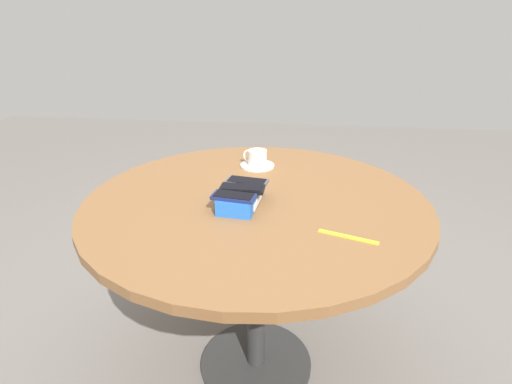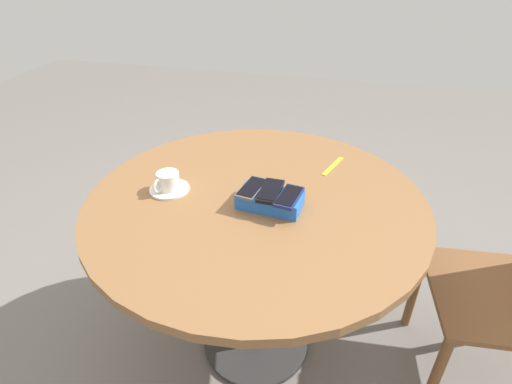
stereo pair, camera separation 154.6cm
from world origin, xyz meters
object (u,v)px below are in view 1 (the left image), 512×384
object	(u,v)px
round_table	(256,225)
lanyard_strap	(348,237)
saucer	(257,166)
coffee_cup	(257,157)
phone_navy	(234,196)
phone_gray	(247,181)
phone_black	(242,188)
phone_box	(241,197)

from	to	relation	value
round_table	lanyard_strap	bearing A→B (deg)	-129.34
saucer	coffee_cup	distance (m)	0.04
phone_navy	phone_gray	xyz separation A→B (m)	(0.13, -0.02, -0.00)
phone_gray	phone_black	bearing A→B (deg)	174.73
phone_black	saucer	xyz separation A→B (m)	(0.36, -0.01, -0.05)
phone_box	phone_gray	distance (m)	0.07
round_table	phone_box	size ratio (longest dim) A/B	5.37
phone_gray	coffee_cup	distance (m)	0.29
round_table	lanyard_strap	world-z (taller)	lanyard_strap
saucer	lanyard_strap	size ratio (longest dim) A/B	0.82
round_table	phone_black	distance (m)	0.17
phone_black	phone_gray	bearing A→B (deg)	-5.27
phone_box	phone_gray	size ratio (longest dim) A/B	1.46
round_table	saucer	distance (m)	0.32
phone_black	phone_gray	size ratio (longest dim) A/B	0.97
saucer	coffee_cup	size ratio (longest dim) A/B	1.36
phone_box	lanyard_strap	size ratio (longest dim) A/B	1.28
phone_box	phone_black	size ratio (longest dim) A/B	1.50
lanyard_strap	phone_black	bearing A→B (deg)	61.42
round_table	phone_gray	size ratio (longest dim) A/B	7.83
phone_gray	saucer	size ratio (longest dim) A/B	1.06
phone_box	phone_black	bearing A→B (deg)	-84.20
coffee_cup	lanyard_strap	bearing A→B (deg)	-149.39
phone_navy	lanyard_strap	world-z (taller)	phone_navy
phone_box	phone_navy	bearing A→B (deg)	169.22
phone_black	phone_gray	xyz separation A→B (m)	(0.06, -0.01, -0.00)
phone_black	saucer	bearing A→B (deg)	-0.96
round_table	coffee_cup	world-z (taller)	coffee_cup
phone_box	saucer	world-z (taller)	phone_box
coffee_cup	phone_gray	bearing A→B (deg)	-179.59
coffee_cup	lanyard_strap	size ratio (longest dim) A/B	0.61
phone_black	coffee_cup	world-z (taller)	coffee_cup
round_table	lanyard_strap	xyz separation A→B (m)	(-0.23, -0.28, 0.11)
phone_gray	coffee_cup	size ratio (longest dim) A/B	1.44
phone_black	coffee_cup	size ratio (longest dim) A/B	1.40
round_table	phone_gray	world-z (taller)	phone_gray
phone_gray	lanyard_strap	distance (m)	0.39
phone_box	coffee_cup	world-z (taller)	coffee_cup
phone_box	phone_gray	world-z (taller)	phone_gray
phone_box	phone_navy	distance (m)	0.07
round_table	phone_gray	xyz separation A→B (m)	(0.01, 0.03, 0.16)
round_table	phone_navy	world-z (taller)	phone_navy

